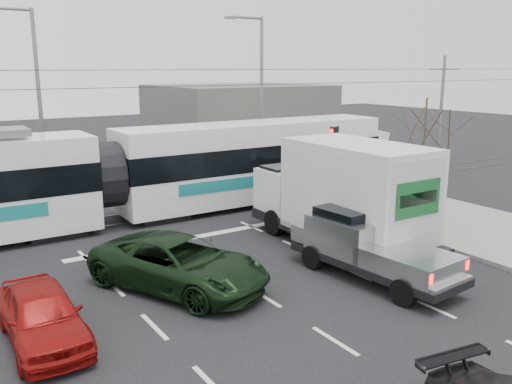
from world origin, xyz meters
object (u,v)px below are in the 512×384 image
bare_tree (425,133)px  silver_pickup (366,244)px  street_lamp_far (35,93)px  tram (104,177)px  red_car (42,315)px  traffic_signal (335,149)px  box_truck (344,196)px  green_car (179,263)px  navy_pickup (320,189)px  street_lamp_near (259,89)px

bare_tree → silver_pickup: (-5.76, -2.81, -2.79)m
street_lamp_far → tram: 7.29m
red_car → traffic_signal: bearing=23.0°
traffic_signal → box_truck: size_ratio=0.47×
bare_tree → green_car: bare_tree is taller
silver_pickup → red_car: (-9.29, 1.02, -0.32)m
navy_pickup → green_car: size_ratio=0.99×
street_lamp_near → navy_pickup: bearing=-103.6°
street_lamp_near → street_lamp_far: bearing=170.1°
tram → box_truck: (6.13, -7.46, -0.11)m
box_truck → navy_pickup: 4.87m
street_lamp_near → silver_pickup: street_lamp_near is taller
traffic_signal → tram: size_ratio=0.13×
traffic_signal → navy_pickup: traffic_signal is taller
street_lamp_far → red_car: size_ratio=2.24×
street_lamp_far → silver_pickup: street_lamp_far is taller
silver_pickup → box_truck: bearing=58.5°
red_car → silver_pickup: bearing=-5.9°
traffic_signal → street_lamp_far: bearing=138.3°
tram → silver_pickup: size_ratio=4.86×
street_lamp_near → green_car: bearing=-131.5°
street_lamp_near → red_car: size_ratio=2.24×
silver_pickup → street_lamp_far: bearing=105.4°
green_car → red_car: green_car is taller
navy_pickup → bare_tree: bearing=-73.8°
red_car → bare_tree: bearing=7.2°
traffic_signal → green_car: 11.09m
silver_pickup → red_car: size_ratio=1.42×
street_lamp_near → tram: street_lamp_near is taller
red_car → box_truck: bearing=7.6°
silver_pickup → green_car: bearing=152.5°
tram → navy_pickup: (8.53, -3.32, -0.94)m
street_lamp_far → silver_pickup: (6.02, -16.31, -4.11)m
green_car → red_car: 4.20m
bare_tree → street_lamp_near: (-0.29, 11.50, 1.32)m
bare_tree → navy_pickup: size_ratio=0.92×
tram → red_car: tram is taller
street_lamp_near → red_car: street_lamp_near is taller
tram → red_car: 9.89m
traffic_signal → street_lamp_far: (-10.66, 9.50, 2.37)m
traffic_signal → red_car: 15.22m
tram → red_car: (-4.34, -8.79, -1.32)m
navy_pickup → silver_pickup: bearing=-133.3°
red_car → street_lamp_far: bearing=78.3°
tram → silver_pickup: bearing=-63.0°
street_lamp_near → navy_pickup: size_ratio=1.65×
traffic_signal → green_car: size_ratio=0.66×
box_truck → navy_pickup: (2.40, 4.15, -0.83)m
street_lamp_far → box_truck: size_ratio=1.17×
bare_tree → box_truck: bare_tree is taller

